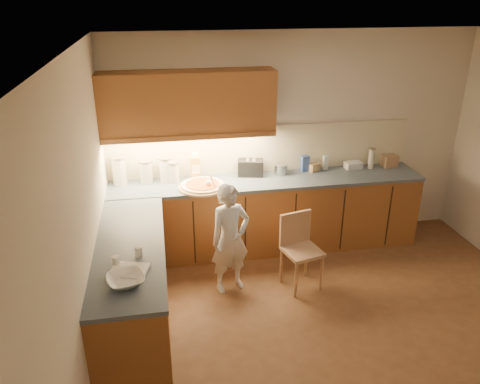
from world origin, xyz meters
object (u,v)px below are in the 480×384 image
(wooden_chair, at_px, (299,245))
(child, at_px, (230,239))
(pizza_on_board, at_px, (203,186))
(oil_jug, at_px, (196,167))
(toaster, at_px, (251,168))

(wooden_chair, bearing_deg, child, 163.18)
(child, bearing_deg, wooden_chair, -20.59)
(pizza_on_board, height_order, oil_jug, oil_jug)
(wooden_chair, height_order, oil_jug, oil_jug)
(child, height_order, wooden_chair, child)
(pizza_on_board, xyz_separation_m, child, (0.21, -0.68, -0.34))
(pizza_on_board, height_order, child, child)
(child, height_order, oil_jug, oil_jug)
(oil_jug, distance_m, toaster, 0.67)
(oil_jug, relative_size, toaster, 0.97)
(child, height_order, toaster, child)
(child, distance_m, toaster, 1.13)
(wooden_chair, bearing_deg, pizza_on_board, 129.32)
(wooden_chair, distance_m, oil_jug, 1.53)
(oil_jug, bearing_deg, wooden_chair, -44.85)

